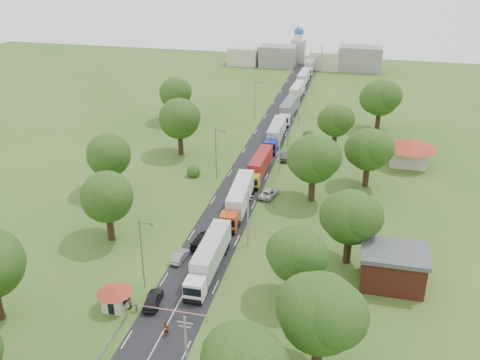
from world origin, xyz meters
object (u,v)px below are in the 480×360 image
(car_lane_front, at_px, (153,299))
(truck_0, at_px, (209,257))
(car_lane_mid, at_px, (180,256))
(pedestrian_near, at_px, (166,330))
(boom_barrier, at_px, (160,309))
(guard_booth, at_px, (115,294))
(info_sign, at_px, (289,133))

(car_lane_front, bearing_deg, truck_0, -126.54)
(car_lane_mid, xyz_separation_m, pedestrian_near, (3.64, -15.31, 0.24))
(boom_barrier, distance_m, car_lane_front, 2.40)
(guard_booth, relative_size, info_sign, 1.07)
(boom_barrier, bearing_deg, truck_0, 73.14)
(info_sign, relative_size, car_lane_mid, 1.00)
(boom_barrier, bearing_deg, car_lane_mid, 97.79)
(boom_barrier, bearing_deg, car_lane_front, 133.15)
(guard_booth, bearing_deg, boom_barrier, 0.01)
(pedestrian_near, bearing_deg, guard_booth, 146.57)
(truck_0, xyz_separation_m, car_lane_mid, (-4.81, 1.56, -1.55))
(guard_booth, xyz_separation_m, car_lane_mid, (4.20, 12.00, -1.49))
(info_sign, bearing_deg, pedestrian_near, -94.12)
(truck_0, distance_m, car_lane_front, 10.03)
(car_lane_front, xyz_separation_m, pedestrian_near, (3.64, -5.06, 0.11))
(info_sign, bearing_deg, car_lane_mid, -99.69)
(boom_barrier, distance_m, guard_booth, 5.98)
(car_lane_front, relative_size, pedestrian_near, 2.57)
(guard_booth, relative_size, pedestrian_near, 2.42)
(car_lane_mid, bearing_deg, boom_barrier, 104.65)
(boom_barrier, height_order, truck_0, truck_0)
(info_sign, relative_size, pedestrian_near, 2.26)
(guard_booth, bearing_deg, car_lane_mid, 70.71)
(guard_booth, distance_m, pedestrian_near, 8.60)
(guard_booth, height_order, car_lane_mid, guard_booth)
(info_sign, xyz_separation_m, truck_0, (-3.39, -49.56, -0.78))
(guard_booth, distance_m, car_lane_front, 4.75)
(boom_barrier, xyz_separation_m, car_lane_front, (-1.64, 1.75, -0.10))
(guard_booth, distance_m, truck_0, 13.79)
(car_lane_mid, bearing_deg, info_sign, -92.84)
(boom_barrier, distance_m, car_lane_mid, 12.11)
(truck_0, relative_size, car_lane_front, 3.24)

